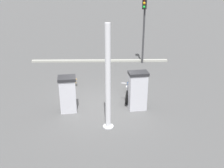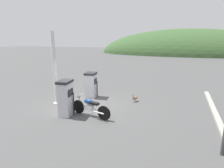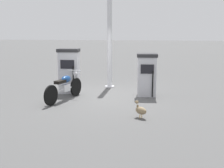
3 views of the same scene
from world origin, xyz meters
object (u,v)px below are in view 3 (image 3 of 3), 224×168
(canopy_support_pole, at_px, (110,42))
(fuel_pump_far, at_px, (147,75))
(fuel_pump_near, at_px, (69,71))
(motorcycle_near_pump, at_px, (65,87))
(wandering_duck, at_px, (141,110))

(canopy_support_pole, bearing_deg, fuel_pump_far, 49.13)
(fuel_pump_near, relative_size, canopy_support_pole, 0.43)
(fuel_pump_near, xyz_separation_m, motorcycle_near_pump, (1.12, 0.19, -0.38))
(canopy_support_pole, bearing_deg, wandering_duck, 20.90)
(motorcycle_near_pump, relative_size, wandering_duck, 4.55)
(fuel_pump_far, bearing_deg, motorcycle_near_pump, -67.50)
(fuel_pump_near, xyz_separation_m, fuel_pump_far, (0.00, 2.90, -0.07))
(fuel_pump_far, xyz_separation_m, motorcycle_near_pump, (1.12, -2.71, -0.31))
(fuel_pump_far, distance_m, wandering_duck, 2.76)
(fuel_pump_far, distance_m, motorcycle_near_pump, 2.95)
(fuel_pump_near, height_order, motorcycle_near_pump, fuel_pump_near)
(canopy_support_pole, bearing_deg, fuel_pump_near, -43.46)
(motorcycle_near_pump, bearing_deg, canopy_support_pole, 156.01)
(motorcycle_near_pump, xyz_separation_m, wandering_duck, (1.58, 2.67, -0.25))
(fuel_pump_far, relative_size, motorcycle_near_pump, 0.74)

